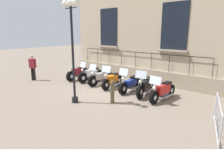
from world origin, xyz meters
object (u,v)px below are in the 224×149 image
object	(u,v)px
motorcycle_black	(145,86)
bollard	(112,92)
lamppost	(72,35)
motorcycle_maroon	(78,73)
motorcycle_blue	(131,84)
pedestrian_standing	(33,66)
motorcycle_white	(91,74)
motorcycle_red	(163,91)
motorcycle_orange	(112,80)
motorcycle_silver	(102,77)
crowd_barrier	(218,117)

from	to	relation	value
motorcycle_black	bollard	xyz separation A→B (m)	(1.92, -0.57, 0.05)
lamppost	bollard	bearing A→B (deg)	127.98
motorcycle_maroon	motorcycle_black	xyz separation A→B (m)	(-0.08, 5.12, 0.04)
motorcycle_blue	lamppost	bearing A→B (deg)	-18.83
pedestrian_standing	motorcycle_blue	bearing A→B (deg)	109.03
motorcycle_white	motorcycle_red	xyz separation A→B (m)	(0.23, 4.98, -0.02)
motorcycle_orange	motorcycle_black	bearing A→B (deg)	93.63
lamppost	pedestrian_standing	world-z (taller)	lamppost
motorcycle_black	pedestrian_standing	xyz separation A→B (m)	(2.15, -7.11, 0.48)
pedestrian_standing	lamppost	bearing A→B (deg)	81.09
motorcycle_white	motorcycle_black	world-z (taller)	motorcycle_black
motorcycle_red	motorcycle_silver	bearing A→B (deg)	-91.77
motorcycle_maroon	motorcycle_orange	distance (m)	3.05
motorcycle_maroon	crowd_barrier	size ratio (longest dim) A/B	0.97
motorcycle_white	bollard	xyz separation A→B (m)	(2.00, 3.41, 0.06)
motorcycle_black	motorcycle_blue	bearing A→B (deg)	-89.94
motorcycle_orange	crowd_barrier	world-z (taller)	motorcycle_orange
pedestrian_standing	motorcycle_red	bearing A→B (deg)	103.81
motorcycle_black	lamppost	bearing A→B (deg)	-32.72
motorcycle_black	crowd_barrier	size ratio (longest dim) A/B	1.01
motorcycle_blue	bollard	distance (m)	1.95
motorcycle_silver	motorcycle_orange	xyz separation A→B (m)	(0.10, 0.93, 0.01)
motorcycle_maroon	motorcycle_orange	xyz separation A→B (m)	(0.05, 3.05, 0.03)
motorcycle_silver	motorcycle_red	size ratio (longest dim) A/B	0.96
motorcycle_red	crowd_barrier	xyz separation A→B (m)	(1.74, 2.61, 0.12)
motorcycle_maroon	crowd_barrier	bearing A→B (deg)	78.25
motorcycle_white	crowd_barrier	distance (m)	7.84
motorcycle_maroon	motorcycle_white	world-z (taller)	motorcycle_white
motorcycle_white	motorcycle_orange	size ratio (longest dim) A/B	1.07
motorcycle_black	motorcycle_red	bearing A→B (deg)	81.46
motorcycle_orange	motorcycle_red	world-z (taller)	motorcycle_orange
motorcycle_maroon	pedestrian_standing	bearing A→B (deg)	-43.97
motorcycle_blue	motorcycle_white	bearing A→B (deg)	-91.42
motorcycle_blue	motorcycle_red	xyz separation A→B (m)	(0.15, 1.90, 0.03)
motorcycle_blue	lamppost	distance (m)	4.05
motorcycle_maroon	motorcycle_black	world-z (taller)	motorcycle_black
pedestrian_standing	motorcycle_silver	bearing A→B (deg)	117.21
motorcycle_red	pedestrian_standing	bearing A→B (deg)	-76.19
motorcycle_maroon	bollard	distance (m)	4.91
crowd_barrier	pedestrian_standing	bearing A→B (deg)	-88.64
lamppost	bollard	size ratio (longest dim) A/B	4.28
motorcycle_orange	lamppost	bearing A→B (deg)	3.26
motorcycle_blue	pedestrian_standing	bearing A→B (deg)	-70.97
motorcycle_maroon	motorcycle_blue	bearing A→B (deg)	91.03
motorcycle_silver	pedestrian_standing	xyz separation A→B (m)	(2.12, -4.12, 0.51)
motorcycle_blue	bollard	xyz separation A→B (m)	(1.92, 0.33, 0.11)
motorcycle_maroon	motorcycle_red	world-z (taller)	motorcycle_red
motorcycle_blue	lamppost	xyz separation A→B (m)	(2.96, -1.01, 2.58)
motorcycle_orange	motorcycle_blue	xyz separation A→B (m)	(-0.13, 1.17, -0.04)
motorcycle_orange	motorcycle_blue	distance (m)	1.18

